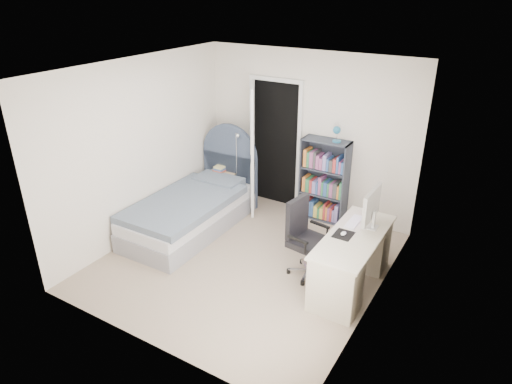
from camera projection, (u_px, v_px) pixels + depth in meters
The scene contains 8 objects.
room_shell at pixel (245, 173), 5.53m from camera, with size 3.50×3.70×2.60m.
door at pixel (261, 145), 7.14m from camera, with size 0.92×0.73×2.06m.
bed at pixel (194, 208), 6.77m from camera, with size 1.06×2.19×1.35m.
nightstand at pixel (224, 178), 7.50m from camera, with size 0.44×0.44×0.64m.
floor_lamp at pixel (237, 177), 7.33m from camera, with size 0.18×0.18×1.25m.
bookcase at pixel (324, 183), 6.91m from camera, with size 0.71×0.30×1.51m.
desk at pixel (352, 259), 5.39m from camera, with size 0.58×1.45×1.19m.
office_chair at pixel (305, 234), 5.59m from camera, with size 0.54×0.55×1.00m.
Camera 1 is at (2.75, -4.31, 3.37)m, focal length 32.00 mm.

